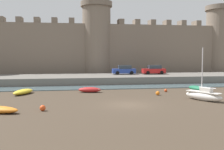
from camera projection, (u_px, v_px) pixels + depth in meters
ground_plane at (128, 105)px, 24.74m from camera, size 160.00×160.00×0.00m
water_channel at (108, 87)px, 37.71m from camera, size 80.00×4.50×0.10m
quay_road at (102, 79)px, 44.81m from camera, size 66.65×10.00×1.22m
castle at (97, 45)px, 53.83m from camera, size 61.06×6.41×18.44m
rowboat_foreground_left at (23, 92)px, 31.30m from camera, size 2.62×3.73×0.60m
rowboat_near_channel_left at (90, 90)px, 32.89m from camera, size 3.03×1.70×0.66m
sailboat_midflat_left at (204, 95)px, 26.93m from camera, size 2.88×4.16×5.46m
rowboat_foreground_right at (197, 88)px, 34.08m from camera, size 1.68×3.42×0.68m
mooring_buoy_near_shore at (166, 90)px, 33.27m from camera, size 0.39×0.39×0.39m
mooring_buoy_near_channel at (158, 93)px, 30.54m from camera, size 0.48×0.48×0.48m
mooring_buoy_mid_mud at (43, 108)px, 22.00m from camera, size 0.50×0.50×0.50m
car_quay_centre_east at (124, 70)px, 46.88m from camera, size 4.14×1.95×1.62m
car_quay_east at (154, 70)px, 47.32m from camera, size 4.14×1.95×1.62m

